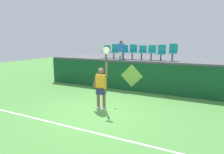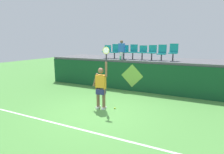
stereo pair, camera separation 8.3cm
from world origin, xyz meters
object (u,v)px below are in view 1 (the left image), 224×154
stadium_chair_5 (152,52)px  stadium_chair_7 (173,51)px  stadium_chair_6 (161,52)px  stadium_chair_3 (133,51)px  tennis_player (101,86)px  water_bottle (120,58)px  spectator_0 (121,50)px  tennis_ball (115,108)px  stadium_chair_0 (106,51)px  stadium_chair_4 (142,52)px  stadium_chair_2 (124,51)px  stadium_chair_1 (114,51)px

stadium_chair_5 → stadium_chair_7: size_ratio=0.91×
stadium_chair_6 → stadium_chair_3: bearing=-179.8°
tennis_player → stadium_chair_7: bearing=63.2°
stadium_chair_3 → stadium_chair_6: size_ratio=1.00×
water_bottle → stadium_chair_3: (0.51, 0.71, 0.37)m
stadium_chair_3 → spectator_0: 0.70m
tennis_ball → stadium_chair_0: stadium_chair_0 is taller
tennis_player → stadium_chair_7: 4.76m
tennis_ball → stadium_chair_0: 5.03m
water_bottle → stadium_chair_3: 0.94m
stadium_chair_4 → water_bottle: bearing=-146.8°
tennis_player → stadium_chair_3: 4.28m
stadium_chair_2 → stadium_chair_4: (1.13, -0.00, 0.00)m
tennis_player → stadium_chair_3: bearing=92.6°
stadium_chair_2 → stadium_chair_3: size_ratio=0.95×
stadium_chair_0 → stadium_chair_3: (1.73, 0.01, 0.02)m
stadium_chair_4 → stadium_chair_7: stadium_chair_7 is taller
stadium_chair_5 → stadium_chair_7: bearing=0.4°
tennis_player → tennis_ball: (0.51, 0.22, -0.91)m
stadium_chair_0 → stadium_chair_6: bearing=0.2°
tennis_player → stadium_chair_2: 4.33m
stadium_chair_4 → stadium_chair_5: 0.55m
water_bottle → spectator_0: bearing=100.8°
stadium_chair_6 → tennis_ball: bearing=-103.8°
tennis_ball → stadium_chair_3: size_ratio=0.08×
water_bottle → stadium_chair_5: (1.62, 0.71, 0.36)m
stadium_chair_6 → stadium_chair_5: bearing=-179.0°
water_bottle → stadium_chair_7: stadium_chair_7 is taller
tennis_ball → water_bottle: 3.82m
water_bottle → stadium_chair_5: size_ratio=0.27×
tennis_player → stadium_chair_3: (-0.18, 4.10, 1.21)m
stadium_chair_5 → spectator_0: spectator_0 is taller
stadium_chair_3 → spectator_0: spectator_0 is taller
spectator_0 → stadium_chair_3: bearing=36.2°
tennis_ball → stadium_chair_2: bearing=108.0°
stadium_chair_3 → stadium_chair_6: bearing=0.2°
stadium_chair_3 → stadium_chair_0: bearing=-179.8°
stadium_chair_4 → spectator_0: bearing=-160.2°
stadium_chair_5 → stadium_chair_7: (1.14, 0.01, 0.04)m
spectator_0 → stadium_chair_7: bearing=8.4°
tennis_player → stadium_chair_3: size_ratio=2.93×
tennis_player → water_bottle: tennis_player is taller
stadium_chair_4 → spectator_0: size_ratio=0.73×
stadium_chair_1 → stadium_chair_0: bearing=-178.9°
stadium_chair_0 → stadium_chair_5: (2.85, 0.00, 0.01)m
stadium_chair_1 → water_bottle: bearing=-46.7°
stadium_chair_0 → spectator_0: size_ratio=0.73×
water_bottle → stadium_chair_2: 0.79m
tennis_ball → stadium_chair_5: size_ratio=0.08×
tennis_player → stadium_chair_6: bearing=70.3°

